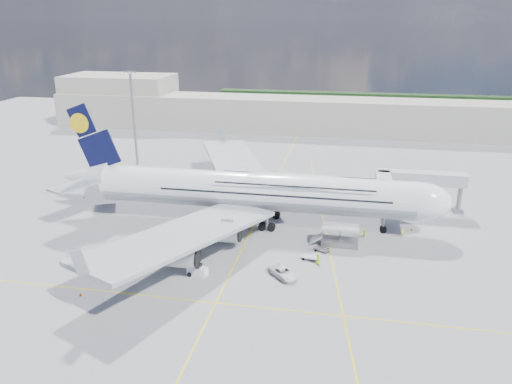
% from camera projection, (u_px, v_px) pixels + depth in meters
% --- Properties ---
extents(ground, '(300.00, 300.00, 0.00)m').
position_uv_depth(ground, '(244.00, 244.00, 90.47)').
color(ground, gray).
rests_on(ground, ground).
extents(taxi_line_main, '(0.25, 220.00, 0.01)m').
position_uv_depth(taxi_line_main, '(244.00, 244.00, 90.47)').
color(taxi_line_main, yellow).
rests_on(taxi_line_main, ground).
extents(taxi_line_cross, '(120.00, 0.25, 0.01)m').
position_uv_depth(taxi_line_cross, '(216.00, 303.00, 71.93)').
color(taxi_line_cross, yellow).
rests_on(taxi_line_cross, ground).
extents(taxi_line_diag, '(14.16, 99.06, 0.01)m').
position_uv_depth(taxi_line_diag, '(325.00, 228.00, 97.29)').
color(taxi_line_diag, yellow).
rests_on(taxi_line_diag, ground).
extents(airliner, '(77.26, 79.15, 23.71)m').
position_uv_depth(airliner, '(256.00, 191.00, 97.41)').
color(airliner, white).
rests_on(airliner, ground).
extents(jet_bridge, '(18.80, 12.10, 8.50)m').
position_uv_depth(jet_bridge, '(407.00, 182.00, 102.39)').
color(jet_bridge, '#B7B7BC').
rests_on(jet_bridge, ground).
extents(cargo_loader, '(8.53, 3.20, 3.67)m').
position_uv_depth(cargo_loader, '(339.00, 238.00, 89.80)').
color(cargo_loader, silver).
rests_on(cargo_loader, ground).
extents(light_mast, '(3.00, 0.70, 25.50)m').
position_uv_depth(light_mast, '(134.00, 118.00, 134.76)').
color(light_mast, gray).
rests_on(light_mast, ground).
extents(terminal, '(180.00, 16.00, 12.00)m').
position_uv_depth(terminal, '(300.00, 115.00, 176.51)').
color(terminal, '#B2AD9E').
rests_on(terminal, ground).
extents(hangar, '(40.00, 22.00, 18.00)m').
position_uv_depth(hangar, '(120.00, 99.00, 192.36)').
color(hangar, '#B2AD9E').
rests_on(hangar, ground).
extents(tree_line, '(160.00, 6.00, 8.00)m').
position_uv_depth(tree_line, '(404.00, 104.00, 211.89)').
color(tree_line, '#193814').
rests_on(tree_line, ground).
extents(dolly_row_a, '(2.65, 1.51, 1.63)m').
position_uv_depth(dolly_row_a, '(154.00, 258.00, 83.41)').
color(dolly_row_a, gray).
rests_on(dolly_row_a, ground).
extents(dolly_row_b, '(3.60, 2.84, 0.47)m').
position_uv_depth(dolly_row_b, '(118.00, 256.00, 85.27)').
color(dolly_row_b, gray).
rests_on(dolly_row_b, ground).
extents(dolly_row_c, '(3.39, 2.25, 1.97)m').
position_uv_depth(dolly_row_c, '(174.00, 251.00, 85.51)').
color(dolly_row_c, gray).
rests_on(dolly_row_c, ground).
extents(dolly_back, '(3.13, 2.01, 0.43)m').
position_uv_depth(dolly_back, '(131.00, 257.00, 84.92)').
color(dolly_back, gray).
rests_on(dolly_back, ground).
extents(dolly_nose_far, '(2.98, 2.50, 0.39)m').
position_uv_depth(dolly_nose_far, '(322.00, 249.00, 87.78)').
color(dolly_nose_far, gray).
rests_on(dolly_nose_far, ground).
extents(dolly_nose_near, '(3.45, 2.16, 0.48)m').
position_uv_depth(dolly_nose_near, '(311.00, 257.00, 84.76)').
color(dolly_nose_near, gray).
rests_on(dolly_nose_near, ground).
extents(baggage_tug, '(3.43, 2.14, 1.99)m').
position_uv_depth(baggage_tug, '(197.00, 270.00, 79.25)').
color(baggage_tug, white).
rests_on(baggage_tug, ground).
extents(catering_truck_inner, '(7.34, 4.17, 4.12)m').
position_uv_depth(catering_truck_inner, '(242.00, 187.00, 114.53)').
color(catering_truck_inner, gray).
rests_on(catering_truck_inner, ground).
extents(catering_truck_outer, '(7.76, 5.22, 4.28)m').
position_uv_depth(catering_truck_outer, '(231.00, 163.00, 133.49)').
color(catering_truck_outer, gray).
rests_on(catering_truck_outer, ground).
extents(service_van, '(5.65, 5.66, 1.52)m').
position_uv_depth(service_van, '(283.00, 272.00, 78.88)').
color(service_van, white).
rests_on(service_van, ground).
extents(crew_nose, '(0.68, 0.55, 1.61)m').
position_uv_depth(crew_nose, '(402.00, 233.00, 93.26)').
color(crew_nose, '#D9F319').
rests_on(crew_nose, ground).
extents(crew_loader, '(0.92, 0.98, 1.59)m').
position_uv_depth(crew_loader, '(364.00, 234.00, 92.89)').
color(crew_loader, '#C1FF1A').
rests_on(crew_loader, ground).
extents(crew_wing, '(0.60, 1.01, 1.61)m').
position_uv_depth(crew_wing, '(195.00, 238.00, 91.09)').
color(crew_wing, '#CEF319').
rests_on(crew_wing, ground).
extents(crew_van, '(1.05, 1.16, 1.99)m').
position_uv_depth(crew_van, '(318.00, 259.00, 82.79)').
color(crew_van, '#B0FF1A').
rests_on(crew_van, ground).
extents(crew_tug, '(1.19, 0.77, 1.75)m').
position_uv_depth(crew_tug, '(205.00, 244.00, 88.51)').
color(crew_tug, '#A0E217').
rests_on(crew_tug, ground).
extents(cone_nose, '(0.47, 0.47, 0.60)m').
position_uv_depth(cone_nose, '(411.00, 229.00, 96.03)').
color(cone_nose, orange).
rests_on(cone_nose, ground).
extents(cone_wing_left_inner, '(0.40, 0.40, 0.51)m').
position_uv_depth(cone_wing_left_inner, '(232.00, 193.00, 115.90)').
color(cone_wing_left_inner, orange).
rests_on(cone_wing_left_inner, ground).
extents(cone_wing_left_outer, '(0.48, 0.48, 0.62)m').
position_uv_depth(cone_wing_left_outer, '(203.00, 182.00, 123.63)').
color(cone_wing_left_outer, orange).
rests_on(cone_wing_left_outer, ground).
extents(cone_wing_right_inner, '(0.40, 0.40, 0.51)m').
position_uv_depth(cone_wing_right_inner, '(173.00, 244.00, 89.91)').
color(cone_wing_right_inner, orange).
rests_on(cone_wing_right_inner, ground).
extents(cone_wing_right_outer, '(0.42, 0.42, 0.53)m').
position_uv_depth(cone_wing_right_outer, '(81.00, 294.00, 73.66)').
color(cone_wing_right_outer, orange).
rests_on(cone_wing_right_outer, ground).
extents(cone_tail, '(0.42, 0.42, 0.53)m').
position_uv_depth(cone_tail, '(84.00, 197.00, 113.22)').
color(cone_tail, orange).
rests_on(cone_tail, ground).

